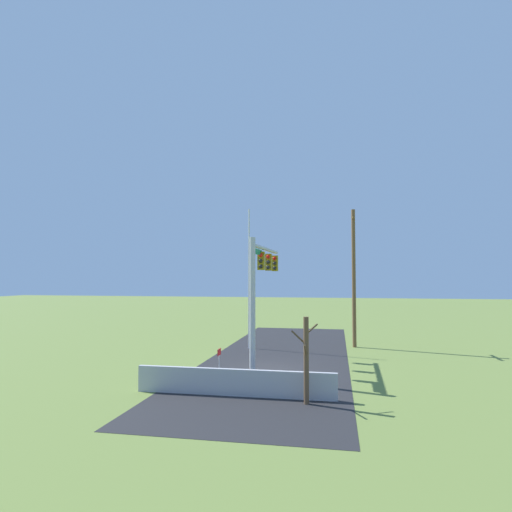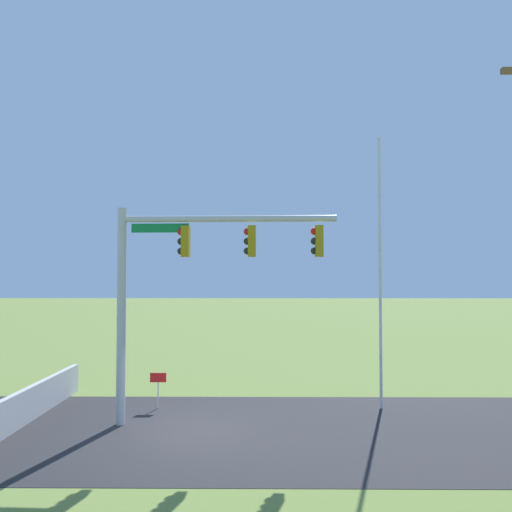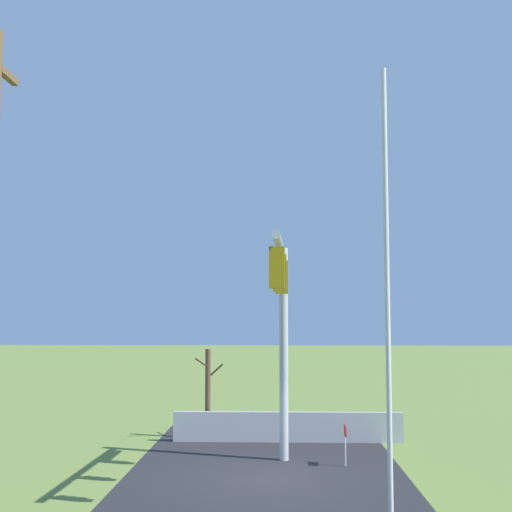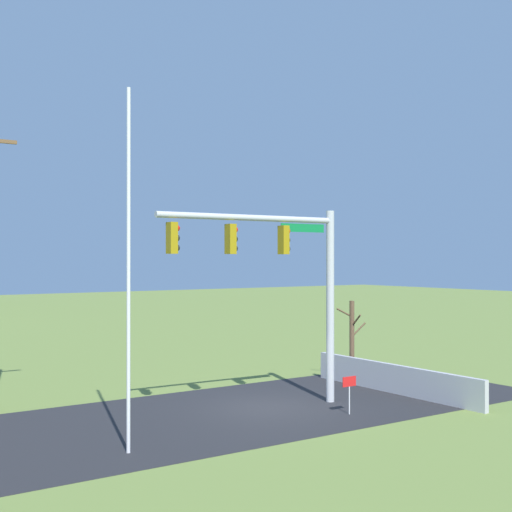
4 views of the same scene
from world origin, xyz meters
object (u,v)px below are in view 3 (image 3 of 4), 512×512
at_px(bare_tree, 208,392).
at_px(open_sign, 345,436).
at_px(signal_mast, 282,308).
at_px(flagpole, 387,307).

relative_size(bare_tree, open_sign, 2.69).
bearing_deg(open_sign, signal_mast, 122.29).
relative_size(signal_mast, bare_tree, 2.07).
bearing_deg(signal_mast, flagpole, -162.97).
distance_m(flagpole, open_sign, 8.58).
xyz_separation_m(signal_mast, bare_tree, (5.55, 2.71, -3.06)).
bearing_deg(bare_tree, open_sign, -133.25).
xyz_separation_m(signal_mast, flagpole, (-6.49, -1.99, -0.04)).
distance_m(bare_tree, open_sign, 6.39).
distance_m(flagpole, bare_tree, 13.27).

